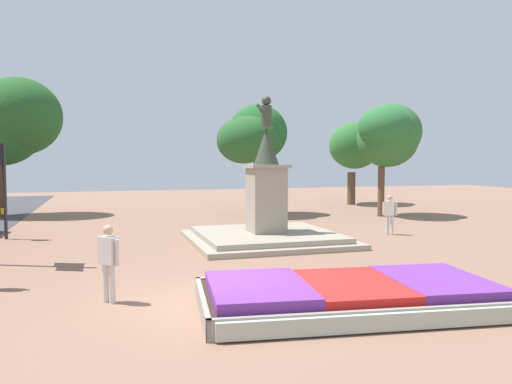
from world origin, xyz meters
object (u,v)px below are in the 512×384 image
object	(u,v)px
pedestrian_with_handbag	(390,212)
statue_monument	(266,219)
pedestrian_near_planter	(108,258)
flower_planter	(350,295)
traffic_light_far_corner	(1,173)

from	to	relation	value
pedestrian_with_handbag	statue_monument	bearing A→B (deg)	-177.89
pedestrian_near_planter	flower_planter	bearing A→B (deg)	-21.36
flower_planter	traffic_light_far_corner	xyz separation A→B (m)	(-8.31, 11.68, 2.22)
pedestrian_with_handbag	pedestrian_near_planter	world-z (taller)	pedestrian_near_planter
statue_monument	pedestrian_near_planter	distance (m)	8.49
traffic_light_far_corner	pedestrian_near_planter	size ratio (longest dim) A/B	2.21
traffic_light_far_corner	pedestrian_with_handbag	bearing A→B (deg)	-12.72
statue_monument	pedestrian_near_planter	world-z (taller)	statue_monument
flower_planter	traffic_light_far_corner	size ratio (longest dim) A/B	1.77
pedestrian_with_handbag	pedestrian_near_planter	size ratio (longest dim) A/B	0.97
statue_monument	traffic_light_far_corner	world-z (taller)	statue_monument
flower_planter	statue_monument	distance (m)	8.29
statue_monument	flower_planter	bearing A→B (deg)	-96.60
statue_monument	pedestrian_near_planter	xyz separation A→B (m)	(-5.56, -6.41, 0.10)
traffic_light_far_corner	pedestrian_near_planter	world-z (taller)	traffic_light_far_corner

